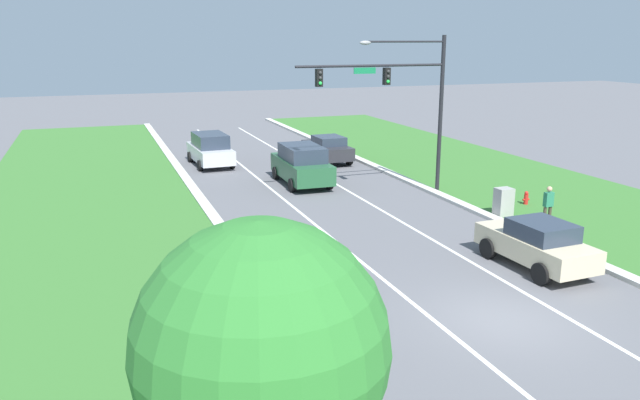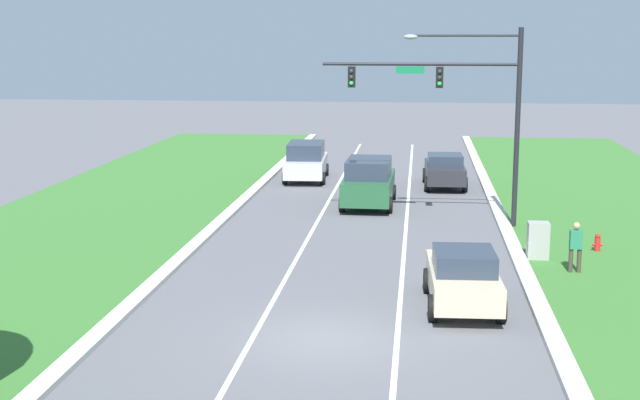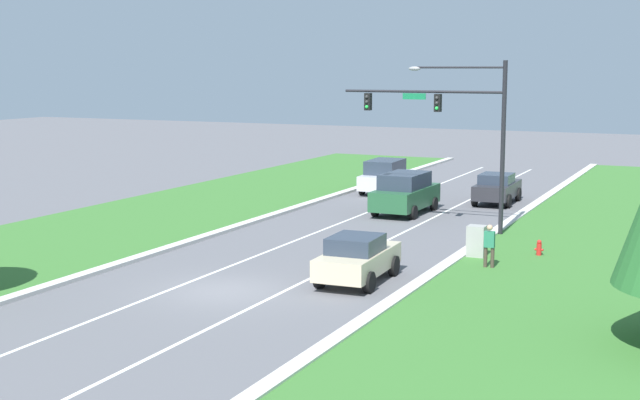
# 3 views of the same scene
# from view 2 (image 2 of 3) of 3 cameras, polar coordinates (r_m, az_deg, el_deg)

# --- Properties ---
(ground_plane) EXTENTS (160.00, 160.00, 0.00)m
(ground_plane) POSITION_cam_2_polar(r_m,az_deg,el_deg) (22.42, 0.29, -8.91)
(ground_plane) COLOR #5B5B60
(curb_strip_right) EXTENTS (0.50, 90.00, 0.15)m
(curb_strip_right) POSITION_cam_2_polar(r_m,az_deg,el_deg) (22.54, 14.90, -8.96)
(curb_strip_right) COLOR beige
(curb_strip_right) RESTS_ON ground_plane
(curb_strip_left) EXTENTS (0.50, 90.00, 0.15)m
(curb_strip_left) POSITION_cam_2_polar(r_m,az_deg,el_deg) (23.64, -13.60, -7.98)
(curb_strip_left) COLOR beige
(curb_strip_left) RESTS_ON ground_plane
(lane_stripe_inner_left) EXTENTS (0.14, 81.00, 0.01)m
(lane_stripe_inner_left) POSITION_cam_2_polar(r_m,az_deg,el_deg) (22.67, -4.30, -8.71)
(lane_stripe_inner_left) COLOR white
(lane_stripe_inner_left) RESTS_ON ground_plane
(lane_stripe_inner_right) EXTENTS (0.14, 81.00, 0.01)m
(lane_stripe_inner_right) POSITION_cam_2_polar(r_m,az_deg,el_deg) (22.31, 4.95, -9.04)
(lane_stripe_inner_right) COLOR white
(lane_stripe_inner_right) RESTS_ON ground_plane
(traffic_signal_mast) EXTENTS (7.63, 0.41, 7.75)m
(traffic_signal_mast) POSITION_cam_2_polar(r_m,az_deg,el_deg) (34.88, 9.00, 6.62)
(traffic_signal_mast) COLOR black
(traffic_signal_mast) RESTS_ON ground_plane
(champagne_sedan) EXTENTS (2.16, 4.41, 1.68)m
(champagne_sedan) POSITION_cam_2_polar(r_m,az_deg,el_deg) (25.00, 9.14, -4.92)
(champagne_sedan) COLOR beige
(champagne_sedan) RESTS_ON ground_plane
(forest_suv) EXTENTS (2.34, 5.12, 2.11)m
(forest_suv) POSITION_cam_2_polar(r_m,az_deg,el_deg) (39.36, 3.14, 1.17)
(forest_suv) COLOR #235633
(forest_suv) RESTS_ON ground_plane
(silver_suv) EXTENTS (2.33, 4.87, 1.98)m
(silver_suv) POSITION_cam_2_polar(r_m,az_deg,el_deg) (46.39, -0.90, 2.52)
(silver_suv) COLOR silver
(silver_suv) RESTS_ON ground_plane
(charcoal_sedan) EXTENTS (2.15, 4.49, 1.68)m
(charcoal_sedan) POSITION_cam_2_polar(r_m,az_deg,el_deg) (44.57, 7.98, 1.91)
(charcoal_sedan) COLOR #28282D
(charcoal_sedan) RESTS_ON ground_plane
(utility_cabinet) EXTENTS (0.70, 0.60, 1.31)m
(utility_cabinet) POSITION_cam_2_polar(r_m,az_deg,el_deg) (30.71, 13.78, -2.59)
(utility_cabinet) COLOR #9E9E99
(utility_cabinet) RESTS_ON ground_plane
(pedestrian) EXTENTS (0.40, 0.23, 1.69)m
(pedestrian) POSITION_cam_2_polar(r_m,az_deg,el_deg) (29.14, 16.05, -2.83)
(pedestrian) COLOR #42382D
(pedestrian) RESTS_ON ground_plane
(fire_hydrant) EXTENTS (0.34, 0.20, 0.70)m
(fire_hydrant) POSITION_cam_2_polar(r_m,az_deg,el_deg) (32.34, 17.33, -2.68)
(fire_hydrant) COLOR red
(fire_hydrant) RESTS_ON ground_plane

